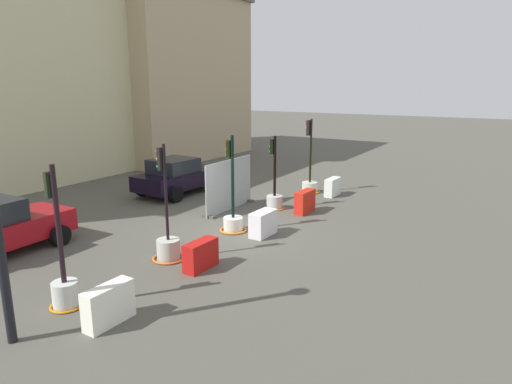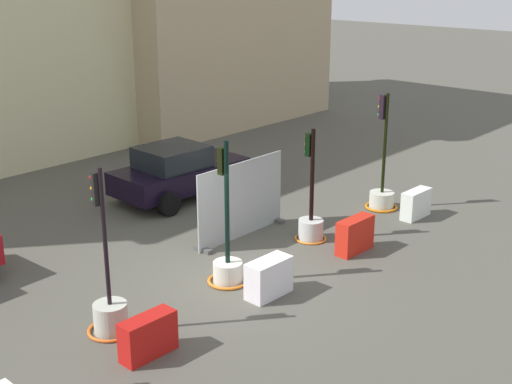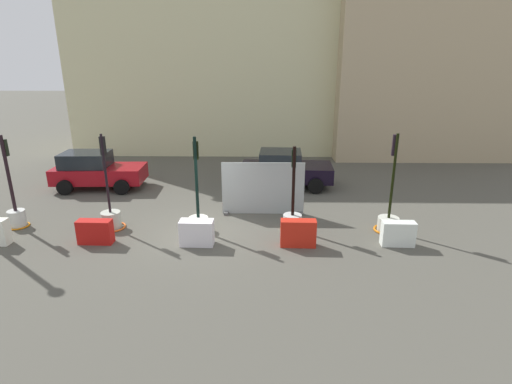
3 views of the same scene
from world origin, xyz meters
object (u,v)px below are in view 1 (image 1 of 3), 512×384
traffic_light_3 (274,197)px  car_black_sedan (177,176)px  traffic_light_4 (310,182)px  traffic_light_2 (233,217)px  construction_barrier_2 (263,224)px  traffic_light_1 (168,244)px  construction_barrier_4 (333,187)px  construction_barrier_0 (109,305)px  construction_barrier_3 (305,202)px  traffic_light_0 (64,281)px  construction_barrier_1 (201,255)px

traffic_light_3 → car_black_sedan: size_ratio=0.70×
traffic_light_3 → traffic_light_4: traffic_light_4 is taller
traffic_light_2 → construction_barrier_2: size_ratio=3.06×
traffic_light_1 → construction_barrier_4: 9.42m
traffic_light_4 → car_black_sedan: (-3.22, 4.97, 0.33)m
traffic_light_3 → construction_barrier_2: bearing=-157.8°
traffic_light_3 → construction_barrier_0: bearing=-172.1°
traffic_light_1 → construction_barrier_3: bearing=-11.5°
traffic_light_0 → construction_barrier_2: size_ratio=3.05×
traffic_light_1 → construction_barrier_2: bearing=-21.8°
traffic_light_0 → construction_barrier_3: (9.54, -1.34, -0.19)m
construction_barrier_0 → construction_barrier_2: size_ratio=1.06×
construction_barrier_0 → car_black_sedan: bearing=33.4°
car_black_sedan → construction_barrier_2: bearing=-116.2°
construction_barrier_0 → construction_barrier_1: 3.22m
construction_barrier_1 → construction_barrier_2: bearing=-1.1°
traffic_light_0 → construction_barrier_3: bearing=-8.0°
construction_barrier_3 → construction_barrier_4: size_ratio=1.08×
traffic_light_0 → traffic_light_2: traffic_light_2 is taller
traffic_light_2 → construction_barrier_1: size_ratio=2.99×
construction_barrier_0 → car_black_sedan: (9.44, 6.22, 0.38)m
traffic_light_1 → traffic_light_2: 3.02m
traffic_light_0 → traffic_light_1: (3.28, -0.07, -0.17)m
car_black_sedan → traffic_light_4: bearing=-57.1°
traffic_light_1 → construction_barrier_1: bearing=-93.3°
traffic_light_3 → traffic_light_0: bearing=179.6°
construction_barrier_1 → construction_barrier_2: size_ratio=1.02×
traffic_light_0 → traffic_light_1: bearing=-1.2°
car_black_sedan → traffic_light_1: bearing=-141.5°
traffic_light_0 → traffic_light_2: 6.30m
traffic_light_0 → traffic_light_1: 3.28m
construction_barrier_4 → construction_barrier_0: bearing=-179.4°
traffic_light_3 → construction_barrier_4: size_ratio=2.82×
traffic_light_0 → construction_barrier_4: bearing=-5.6°
traffic_light_0 → construction_barrier_1: traffic_light_0 is taller
traffic_light_1 → construction_barrier_2: 3.37m
construction_barrier_1 → construction_barrier_2: 3.20m
construction_barrier_3 → construction_barrier_4: construction_barrier_3 is taller
construction_barrier_4 → construction_barrier_3: bearing=-178.3°
traffic_light_0 → construction_barrier_2: 6.54m
traffic_light_1 → construction_barrier_4: (9.35, -1.18, -0.06)m
traffic_light_0 → traffic_light_3: size_ratio=1.11×
traffic_light_3 → construction_barrier_1: bearing=-169.3°
traffic_light_0 → traffic_light_4: 12.66m
traffic_light_4 → construction_barrier_3: (-3.11, -1.20, -0.05)m
traffic_light_0 → traffic_light_1: size_ratio=0.98×
traffic_light_0 → car_black_sedan: traffic_light_0 is taller
traffic_light_0 → construction_barrier_0: 1.40m
traffic_light_0 → car_black_sedan: (9.44, 4.83, 0.18)m
car_black_sedan → traffic_light_3: bearing=-89.9°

